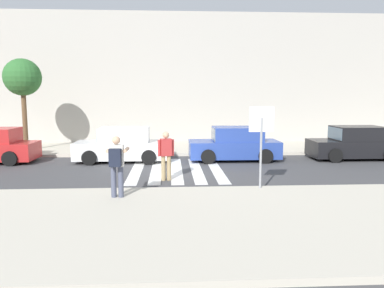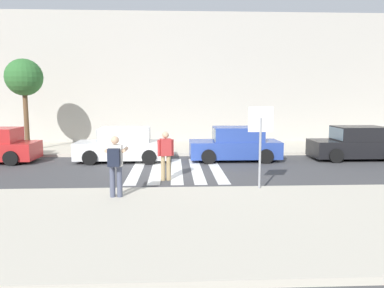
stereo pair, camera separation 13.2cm
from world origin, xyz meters
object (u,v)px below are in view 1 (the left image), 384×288
at_px(stop_sign, 261,129).
at_px(parked_car_blue, 235,145).
at_px(pedestrian_crossing, 166,153).
at_px(street_tree_west, 22,78).
at_px(parked_car_black, 355,144).
at_px(parked_car_white, 122,146).
at_px(photographer_with_backpack, 117,161).

height_order(stop_sign, parked_car_blue, stop_sign).
relative_size(pedestrian_crossing, street_tree_west, 0.37).
height_order(parked_car_blue, parked_car_black, same).
xyz_separation_m(pedestrian_crossing, parked_car_black, (8.80, 3.94, -0.25)).
xyz_separation_m(parked_car_white, parked_car_black, (10.82, -0.00, 0.00)).
bearing_deg(stop_sign, photographer_with_backpack, -168.79).
xyz_separation_m(parked_car_blue, parked_car_black, (5.69, -0.00, 0.00)).
xyz_separation_m(photographer_with_backpack, parked_car_black, (10.14, 6.59, -0.44)).
distance_m(stop_sign, parked_car_blue, 5.89).
xyz_separation_m(stop_sign, parked_car_white, (-4.93, 5.75, -1.23)).
bearing_deg(street_tree_west, parked_car_white, -27.30).
height_order(photographer_with_backpack, pedestrian_crossing, photographer_with_backpack).
relative_size(stop_sign, pedestrian_crossing, 1.45).
relative_size(stop_sign, parked_car_black, 0.61).
distance_m(parked_car_white, parked_car_blue, 5.13).
distance_m(stop_sign, parked_car_black, 8.32).
xyz_separation_m(photographer_with_backpack, street_tree_west, (-5.96, 9.32, 2.67)).
relative_size(stop_sign, photographer_with_backpack, 1.45).
relative_size(pedestrian_crossing, parked_car_blue, 0.42).
relative_size(stop_sign, parked_car_blue, 0.61).
bearing_deg(stop_sign, parked_car_white, 130.60).
bearing_deg(stop_sign, parked_car_blue, 88.01).
bearing_deg(pedestrian_crossing, photographer_with_backpack, -116.78).
bearing_deg(street_tree_west, photographer_with_backpack, -57.39).
height_order(parked_car_black, street_tree_west, street_tree_west).
height_order(photographer_with_backpack, parked_car_white, photographer_with_backpack).
bearing_deg(photographer_with_backpack, parked_car_black, 33.04).
distance_m(photographer_with_backpack, pedestrian_crossing, 2.98).
distance_m(parked_car_white, street_tree_west, 6.71).
xyz_separation_m(photographer_with_backpack, parked_car_blue, (4.45, 6.59, -0.44)).
xyz_separation_m(parked_car_white, street_tree_west, (-5.29, 2.73, 3.11)).
relative_size(photographer_with_backpack, parked_car_blue, 0.42).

